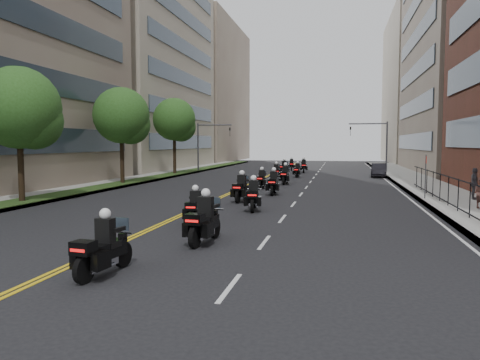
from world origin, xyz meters
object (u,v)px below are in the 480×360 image
object	(u,v)px
parked_sedan	(379,170)
motorcycle_10	(284,168)
motorcycle_1	(204,222)
pedestrian_c	(474,184)
motorcycle_4	(241,189)
motorcycle_12	(292,165)
motorcycle_11	(304,167)
motorcycle_5	(274,184)
motorcycle_6	(262,180)
motorcycle_9	(297,171)
motorcycle_7	(285,176)
motorcycle_2	(195,208)
motorcycle_0	(102,249)
motorcycle_3	(253,197)
motorcycle_8	(276,173)

from	to	relation	value
parked_sedan	motorcycle_10	bearing A→B (deg)	173.16
motorcycle_1	pedestrian_c	distance (m)	17.94
motorcycle_4	motorcycle_12	world-z (taller)	motorcycle_4
motorcycle_10	motorcycle_11	bearing A→B (deg)	67.33
motorcycle_4	motorcycle_10	bearing A→B (deg)	93.58
motorcycle_5	motorcycle_6	world-z (taller)	motorcycle_5
motorcycle_9	motorcycle_10	distance (m)	4.46
motorcycle_4	motorcycle_7	bearing A→B (deg)	87.10
motorcycle_2	motorcycle_7	xyz separation A→B (m)	(1.50, 19.26, 0.07)
motorcycle_10	parked_sedan	bearing A→B (deg)	-5.34
motorcycle_0	motorcycle_6	xyz separation A→B (m)	(0.16, 23.17, -0.04)
motorcycle_2	motorcycle_7	bearing A→B (deg)	78.89
motorcycle_10	motorcycle_12	xyz separation A→B (m)	(0.05, 7.51, -0.03)
motorcycle_12	motorcycle_11	bearing A→B (deg)	-72.96
motorcycle_4	motorcycle_7	xyz separation A→B (m)	(1.15, 11.74, -0.01)
motorcycle_9	motorcycle_11	bearing A→B (deg)	91.50
motorcycle_3	motorcycle_8	size ratio (longest dim) A/B	1.04
motorcycle_5	motorcycle_1	bearing A→B (deg)	-91.90
motorcycle_0	motorcycle_11	world-z (taller)	motorcycle_11
motorcycle_8	pedestrian_c	world-z (taller)	pedestrian_c
motorcycle_8	parked_sedan	bearing A→B (deg)	25.73
motorcycle_6	motorcycle_9	distance (m)	12.04
motorcycle_7	parked_sedan	size ratio (longest dim) A/B	0.58
motorcycle_2	motorcycle_12	size ratio (longest dim) A/B	0.97
motorcycle_0	motorcycle_12	xyz separation A→B (m)	(-0.03, 46.71, -0.02)
motorcycle_2	motorcycle_6	world-z (taller)	motorcycle_2
motorcycle_2	motorcycle_11	distance (m)	34.81
motorcycle_6	motorcycle_11	size ratio (longest dim) A/B	0.90
motorcycle_9	parked_sedan	world-z (taller)	motorcycle_9
motorcycle_6	motorcycle_12	distance (m)	23.54
motorcycle_3	motorcycle_8	bearing A→B (deg)	87.41
motorcycle_6	motorcycle_10	bearing A→B (deg)	90.86
motorcycle_8	motorcycle_11	xyz separation A→B (m)	(1.59, 11.32, 0.03)
motorcycle_2	motorcycle_10	world-z (taller)	motorcycle_10
motorcycle_4	motorcycle_11	distance (m)	27.28
motorcycle_12	pedestrian_c	xyz separation A→B (m)	(13.14, -28.98, 0.39)
motorcycle_5	motorcycle_11	size ratio (longest dim) A/B	1.00
motorcycle_1	motorcycle_2	distance (m)	3.87
motorcycle_0	motorcycle_2	xyz separation A→B (m)	(-0.05, 7.72, -0.04)
motorcycle_2	motorcycle_0	bearing A→B (deg)	-96.28
motorcycle_6	pedestrian_c	size ratio (longest dim) A/B	1.20
motorcycle_3	parked_sedan	xyz separation A→B (m)	(7.89, 25.29, -0.02)
motorcycle_8	motorcycle_0	bearing A→B (deg)	-97.32
motorcycle_10	motorcycle_3	bearing A→B (deg)	-79.77
pedestrian_c	motorcycle_10	bearing A→B (deg)	35.73
motorcycle_1	motorcycle_2	world-z (taller)	motorcycle_1
motorcycle_6	motorcycle_10	size ratio (longest dim) A/B	0.93
motorcycle_2	motorcycle_11	world-z (taller)	motorcycle_11
motorcycle_0	motorcycle_11	size ratio (longest dim) A/B	0.96
motorcycle_12	motorcycle_5	bearing A→B (deg)	-92.61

